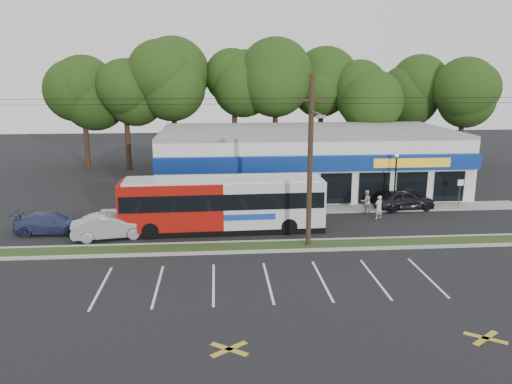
{
  "coord_description": "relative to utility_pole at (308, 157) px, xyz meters",
  "views": [
    {
      "loc": [
        -2.34,
        -26.79,
        10.09
      ],
      "look_at": [
        0.21,
        5.0,
        2.43
      ],
      "focal_mm": 35.0,
      "sensor_mm": 36.0,
      "label": 1
    }
  ],
  "objects": [
    {
      "name": "metrobus",
      "position": [
        -4.82,
        3.57,
        -3.55
      ],
      "size": [
        13.15,
        3.11,
        3.51
      ],
      "rotation": [
        0.0,
        0.0,
        0.03
      ],
      "color": "#9D120C",
      "rests_on": "ground"
    },
    {
      "name": "sidewalk",
      "position": [
        2.17,
        8.07,
        -5.36
      ],
      "size": [
        32.0,
        2.2,
        0.1
      ],
      "primitive_type": "cube",
      "color": "#9E9E93",
      "rests_on": "ground"
    },
    {
      "name": "ground",
      "position": [
        -2.83,
        -0.93,
        -5.41
      ],
      "size": [
        120.0,
        120.0,
        0.0
      ],
      "primitive_type": "plane",
      "color": "black",
      "rests_on": "ground"
    },
    {
      "name": "curb_south",
      "position": [
        -2.83,
        -0.78,
        -5.34
      ],
      "size": [
        40.0,
        0.25,
        0.14
      ],
      "primitive_type": "cube",
      "color": "#9E9E93",
      "rests_on": "ground"
    },
    {
      "name": "tree_line",
      "position": [
        1.17,
        25.07,
        3.0
      ],
      "size": [
        46.76,
        6.76,
        11.83
      ],
      "color": "black",
      "rests_on": "ground"
    },
    {
      "name": "sign_post",
      "position": [
        13.17,
        7.65,
        -3.86
      ],
      "size": [
        0.45,
        0.1,
        2.23
      ],
      "color": "#59595E",
      "rests_on": "ground"
    },
    {
      "name": "pedestrian_b",
      "position": [
        5.75,
        7.02,
        -4.57
      ],
      "size": [
        0.91,
        0.75,
        1.69
      ],
      "primitive_type": "imported",
      "rotation": [
        0.0,
        0.0,
        3.29
      ],
      "color": "#BEB1AB",
      "rests_on": "ground"
    },
    {
      "name": "strip_mall",
      "position": [
        2.67,
        14.99,
        -2.76
      ],
      "size": [
        25.0,
        12.55,
        5.3
      ],
      "color": "silver",
      "rests_on": "ground"
    },
    {
      "name": "pedestrian_a",
      "position": [
        6.17,
        5.37,
        -4.57
      ],
      "size": [
        0.72,
        0.6,
        1.68
      ],
      "primitive_type": "imported",
      "rotation": [
        0.0,
        0.0,
        3.53
      ],
      "color": "silver",
      "rests_on": "ground"
    },
    {
      "name": "car_dark",
      "position": [
        8.84,
        7.57,
        -4.65
      ],
      "size": [
        4.7,
        2.35,
        1.54
      ],
      "primitive_type": "imported",
      "rotation": [
        0.0,
        0.0,
        1.69
      ],
      "color": "black",
      "rests_on": "ground"
    },
    {
      "name": "curb_north",
      "position": [
        -2.83,
        0.92,
        -5.34
      ],
      "size": [
        40.0,
        0.25,
        0.14
      ],
      "primitive_type": "cube",
      "color": "#9E9E93",
      "rests_on": "ground"
    },
    {
      "name": "lamp_post",
      "position": [
        8.17,
        7.87,
        -2.74
      ],
      "size": [
        0.3,
        0.3,
        4.25
      ],
      "color": "black",
      "rests_on": "ground"
    },
    {
      "name": "car_silver",
      "position": [
        -11.83,
        2.57,
        -4.64
      ],
      "size": [
        4.91,
        2.51,
        1.54
      ],
      "primitive_type": "imported",
      "rotation": [
        0.0,
        0.0,
        1.77
      ],
      "color": "#A2A3A9",
      "rests_on": "ground"
    },
    {
      "name": "car_blue",
      "position": [
        -15.83,
        3.92,
        -4.74
      ],
      "size": [
        4.71,
        2.11,
        1.34
      ],
      "primitive_type": "imported",
      "rotation": [
        0.0,
        0.0,
        1.52
      ],
      "color": "navy",
      "rests_on": "ground"
    },
    {
      "name": "grass_strip",
      "position": [
        -2.83,
        0.07,
        -5.35
      ],
      "size": [
        40.0,
        1.6,
        0.12
      ],
      "primitive_type": "cube",
      "color": "#2B3D19",
      "rests_on": "ground"
    },
    {
      "name": "utility_pole",
      "position": [
        0.0,
        0.0,
        0.0
      ],
      "size": [
        50.0,
        2.77,
        10.0
      ],
      "color": "black",
      "rests_on": "ground"
    }
  ]
}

